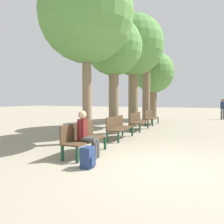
{
  "coord_description": "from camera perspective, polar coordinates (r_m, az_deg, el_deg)",
  "views": [
    {
      "loc": [
        0.81,
        -4.73,
        1.5
      ],
      "look_at": [
        -2.59,
        3.16,
        1.02
      ],
      "focal_mm": 35.0,
      "sensor_mm": 36.0,
      "label": 1
    }
  ],
  "objects": [
    {
      "name": "bench_row_0",
      "position": [
        6.07,
        -7.65,
        -6.41
      ],
      "size": [
        0.52,
        1.64,
        0.86
      ],
      "color": "#4C3823",
      "rests_on": "ground_plane"
    },
    {
      "name": "tree_row_1",
      "position": [
        9.92,
        0.45,
        16.22
      ],
      "size": [
        2.5,
        2.5,
        5.07
      ],
      "color": "#7A664C",
      "rests_on": "ground_plane"
    },
    {
      "name": "bench_row_3",
      "position": [
        13.45,
        9.99,
        -1.17
      ],
      "size": [
        0.52,
        1.64,
        0.86
      ],
      "color": "#4C3823",
      "rests_on": "ground_plane"
    },
    {
      "name": "ground_plane",
      "position": [
        5.03,
        13.44,
        -14.25
      ],
      "size": [
        80.0,
        80.0,
        0.0
      ],
      "primitive_type": "plane",
      "color": "gray"
    },
    {
      "name": "tree_row_4",
      "position": [
        17.31,
        10.79,
        9.98
      ],
      "size": [
        3.13,
        3.13,
        5.19
      ],
      "color": "#7A664C",
      "rests_on": "ground_plane"
    },
    {
      "name": "person_seated",
      "position": [
        5.74,
        -6.79,
        -5.36
      ],
      "size": [
        0.57,
        0.32,
        1.22
      ],
      "color": "#4C4C4C",
      "rests_on": "ground_plane"
    },
    {
      "name": "bench_row_1",
      "position": [
        8.42,
        1.65,
        -3.7
      ],
      "size": [
        0.52,
        1.64,
        0.86
      ],
      "color": "#4C3823",
      "rests_on": "ground_plane"
    },
    {
      "name": "pedestrian_near",
      "position": [
        18.65,
        26.94,
        1.04
      ],
      "size": [
        0.32,
        0.28,
        1.6
      ],
      "color": "#4C4C4C",
      "rests_on": "ground_plane"
    },
    {
      "name": "tree_row_2",
      "position": [
        12.66,
        5.65,
        16.7
      ],
      "size": [
        3.35,
        3.35,
        6.22
      ],
      "color": "#7A664C",
      "rests_on": "ground_plane"
    },
    {
      "name": "tree_row_0",
      "position": [
        8.06,
        -6.69,
        23.69
      ],
      "size": [
        3.2,
        3.2,
        5.95
      ],
      "color": "#7A664C",
      "rests_on": "ground_plane"
    },
    {
      "name": "backpack",
      "position": [
        4.93,
        -6.32,
        -11.74
      ],
      "size": [
        0.27,
        0.28,
        0.47
      ],
      "color": "navy",
      "rests_on": "ground_plane"
    },
    {
      "name": "tree_row_3",
      "position": [
        15.37,
        9.0,
        14.5
      ],
      "size": [
        2.21,
        2.21,
        5.88
      ],
      "color": "#7A664C",
      "rests_on": "ground_plane"
    },
    {
      "name": "bench_row_2",
      "position": [
        10.91,
        6.79,
        -2.15
      ],
      "size": [
        0.52,
        1.64,
        0.86
      ],
      "color": "#4C3823",
      "rests_on": "ground_plane"
    }
  ]
}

